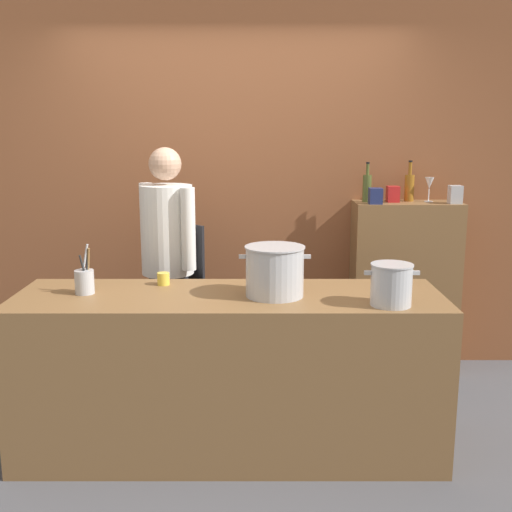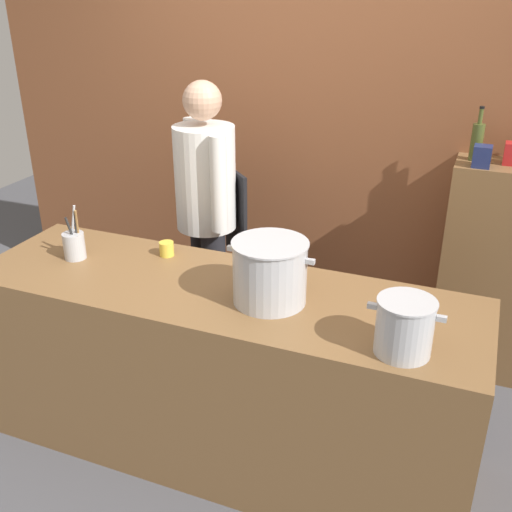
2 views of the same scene
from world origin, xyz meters
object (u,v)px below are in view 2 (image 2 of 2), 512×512
object	(u,v)px
chef	(207,206)
stockpot_large	(270,272)
spice_tin_navy	(482,156)
butter_jar	(167,249)
stockpot_small	(404,327)
wine_bottle_olive	(477,141)
utensil_crock	(74,245)

from	to	relation	value
chef	stockpot_large	bearing A→B (deg)	175.53
chef	spice_tin_navy	world-z (taller)	chef
chef	butter_jar	size ratio (longest dim) A/B	23.36
stockpot_small	wine_bottle_olive	bearing A→B (deg)	85.50
chef	spice_tin_navy	size ratio (longest dim) A/B	14.99
butter_jar	wine_bottle_olive	size ratio (longest dim) A/B	0.25
butter_jar	spice_tin_navy	size ratio (longest dim) A/B	0.64
utensil_crock	wine_bottle_olive	xyz separation A→B (m)	(1.72, 1.20, 0.39)
chef	stockpot_small	bearing A→B (deg)	-172.63
chef	stockpot_small	world-z (taller)	chef
utensil_crock	wine_bottle_olive	world-z (taller)	wine_bottle_olive
chef	butter_jar	distance (m)	0.55
chef	wine_bottle_olive	distance (m)	1.50
stockpot_large	stockpot_small	bearing A→B (deg)	-17.01
stockpot_small	utensil_crock	bearing A→B (deg)	172.05
butter_jar	chef	bearing A→B (deg)	94.89
spice_tin_navy	utensil_crock	bearing A→B (deg)	-148.64
stockpot_small	spice_tin_navy	size ratio (longest dim) A/B	2.51
butter_jar	spice_tin_navy	xyz separation A→B (m)	(1.36, 0.88, 0.38)
stockpot_small	wine_bottle_olive	xyz separation A→B (m)	(0.11, 1.42, 0.35)
stockpot_large	wine_bottle_olive	size ratio (longest dim) A/B	1.34
stockpot_large	utensil_crock	bearing A→B (deg)	177.41
stockpot_small	spice_tin_navy	xyz separation A→B (m)	(0.15, 1.30, 0.31)
utensil_crock	wine_bottle_olive	bearing A→B (deg)	34.78
wine_bottle_olive	stockpot_small	bearing A→B (deg)	-94.50
wine_bottle_olive	butter_jar	bearing A→B (deg)	-142.83
utensil_crock	spice_tin_navy	distance (m)	2.09
stockpot_large	spice_tin_navy	bearing A→B (deg)	56.74
stockpot_large	spice_tin_navy	size ratio (longest dim) A/B	3.43
utensil_crock	butter_jar	xyz separation A→B (m)	(0.40, 0.19, -0.04)
butter_jar	utensil_crock	bearing A→B (deg)	-154.26
utensil_crock	spice_tin_navy	size ratio (longest dim) A/B	2.46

